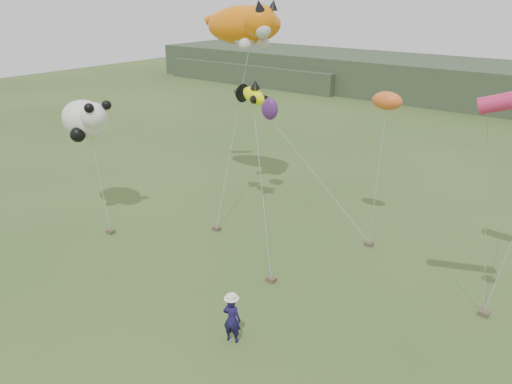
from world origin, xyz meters
TOP-DOWN VIEW (x-y plane):
  - ground at (0.00, 0.00)m, footprint 120.00×120.00m
  - headland at (-3.11, 44.69)m, footprint 90.00×13.00m
  - festival_attendant at (0.96, -0.61)m, footprint 0.71×0.57m
  - sandbag_anchors at (-1.07, 5.00)m, footprint 16.60×6.82m
  - cat_kite at (-7.32, 10.60)m, footprint 5.88×3.14m
  - fish_kite at (-5.46, 8.35)m, footprint 2.52×1.64m
  - panda_kite at (-11.22, 2.84)m, footprint 3.31×2.14m
  - misc_kites at (-1.90, 10.26)m, footprint 7.65×0.91m

SIDE VIEW (x-z plane):
  - ground at x=0.00m, z-range 0.00..0.00m
  - sandbag_anchors at x=-1.07m, z-range 0.00..0.19m
  - festival_attendant at x=0.96m, z-range 0.00..1.70m
  - headland at x=-3.11m, z-range -0.08..3.92m
  - panda_kite at x=-11.22m, z-range 4.14..6.20m
  - misc_kites at x=-1.90m, z-range 4.74..6.95m
  - fish_kite at x=-5.46m, z-range 5.57..6.91m
  - cat_kite at x=-7.32m, z-range 8.07..10.58m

